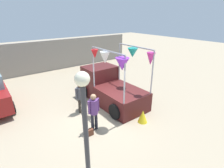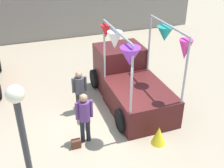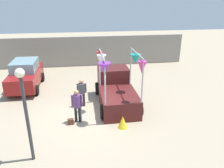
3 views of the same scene
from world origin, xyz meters
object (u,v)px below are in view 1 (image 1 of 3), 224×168
at_px(folded_kite_bundle_sunflower, 143,116).
at_px(person_customer, 94,109).
at_px(vendor_truck, 109,86).
at_px(handbag, 90,132).
at_px(person_vendor, 80,95).
at_px(street_lamp, 85,123).

bearing_deg(folded_kite_bundle_sunflower, person_customer, 157.59).
xyz_separation_m(vendor_truck, person_customer, (-2.18, -1.86, 0.15)).
bearing_deg(handbag, vendor_truck, 39.12).
xyz_separation_m(vendor_truck, handbag, (-2.53, -2.06, -0.73)).
bearing_deg(person_vendor, handbag, -108.11).
relative_size(vendor_truck, person_vendor, 2.59).
xyz_separation_m(person_vendor, folded_kite_bundle_sunflower, (1.81, -2.51, -0.65)).
distance_m(vendor_truck, person_customer, 2.87).
relative_size(street_lamp, folded_kite_bundle_sunflower, 5.99).
xyz_separation_m(handbag, folded_kite_bundle_sunflower, (2.42, -0.65, 0.16)).
bearing_deg(vendor_truck, folded_kite_bundle_sunflower, -92.39).
relative_size(handbag, street_lamp, 0.08).
bearing_deg(person_customer, handbag, -150.26).
height_order(vendor_truck, person_customer, vendor_truck).
bearing_deg(folded_kite_bundle_sunflower, person_vendor, 125.81).
xyz_separation_m(person_customer, street_lamp, (-1.69, -2.46, 1.35)).
bearing_deg(street_lamp, handbag, 59.36).
bearing_deg(vendor_truck, person_customer, -139.57).
distance_m(person_customer, person_vendor, 1.68).
bearing_deg(folded_kite_bundle_sunflower, street_lamp, -156.85).
bearing_deg(folded_kite_bundle_sunflower, handbag, 164.90).
bearing_deg(vendor_truck, person_vendor, -174.04).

